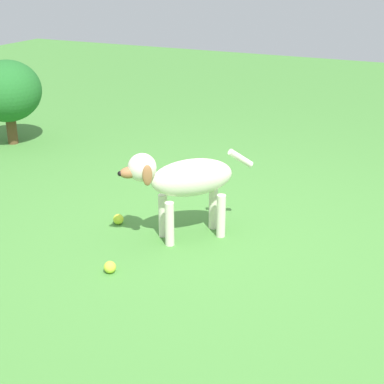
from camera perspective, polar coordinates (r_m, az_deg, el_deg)
ground at (r=3.34m, az=2.51°, el=-5.66°), size 14.00×14.00×0.00m
dog at (r=3.33m, az=-0.78°, el=1.19°), size 0.62×0.61×0.56m
tennis_ball_0 at (r=3.66m, az=-7.28°, el=-2.68°), size 0.07×0.07×0.07m
tennis_ball_1 at (r=3.12m, az=-8.10°, el=-7.35°), size 0.07×0.07×0.07m
shrub_near at (r=5.36m, az=-17.78°, el=9.44°), size 0.63×0.57×0.75m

